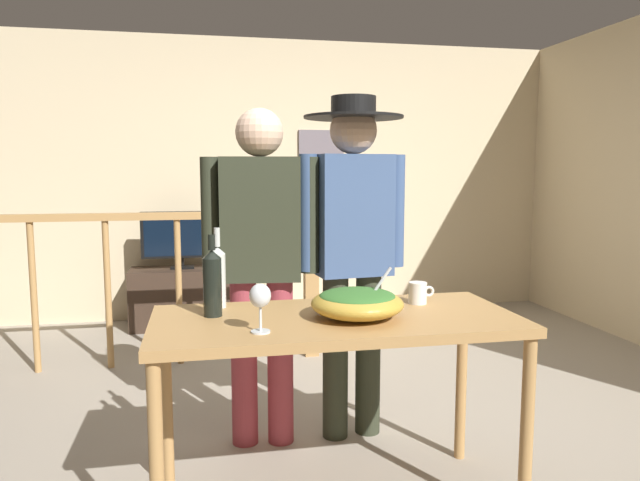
% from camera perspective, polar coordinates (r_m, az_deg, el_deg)
% --- Properties ---
extents(ground_plane, '(6.99, 6.99, 0.00)m').
position_cam_1_polar(ground_plane, '(3.28, 3.55, -17.93)').
color(ground_plane, '#9E9384').
extents(back_wall, '(5.25, 0.10, 2.56)m').
position_cam_1_polar(back_wall, '(5.62, -3.45, 5.93)').
color(back_wall, beige).
rests_on(back_wall, ground_plane).
extents(framed_picture, '(0.43, 0.03, 0.32)m').
position_cam_1_polar(framed_picture, '(5.62, 0.11, 9.00)').
color(framed_picture, slate).
extents(stair_railing, '(2.47, 0.10, 1.13)m').
position_cam_1_polar(stair_railing, '(4.25, -11.09, -2.68)').
color(stair_railing, '#B2844C').
rests_on(stair_railing, ground_plane).
extents(tv_console, '(0.90, 0.40, 0.52)m').
position_cam_1_polar(tv_console, '(5.33, -13.09, -5.37)').
color(tv_console, '#38281E').
rests_on(tv_console, ground_plane).
extents(flat_screen_tv, '(0.68, 0.12, 0.50)m').
position_cam_1_polar(flat_screen_tv, '(5.21, -13.26, 0.47)').
color(flat_screen_tv, black).
rests_on(flat_screen_tv, tv_console).
extents(serving_table, '(1.44, 0.65, 0.80)m').
position_cam_1_polar(serving_table, '(2.37, 1.53, -9.37)').
color(serving_table, '#B2844C').
rests_on(serving_table, ground_plane).
extents(salad_bowl, '(0.36, 0.36, 0.20)m').
position_cam_1_polar(salad_bowl, '(2.31, 3.63, -5.96)').
color(salad_bowl, gold).
rests_on(salad_bowl, serving_table).
extents(wine_glass, '(0.08, 0.08, 0.18)m').
position_cam_1_polar(wine_glass, '(2.10, -5.82, -5.54)').
color(wine_glass, silver).
rests_on(wine_glass, serving_table).
extents(wine_bottle_dark, '(0.07, 0.07, 0.32)m').
position_cam_1_polar(wine_bottle_dark, '(2.35, -10.38, -3.96)').
color(wine_bottle_dark, black).
rests_on(wine_bottle_dark, serving_table).
extents(wine_bottle_clear, '(0.07, 0.07, 0.34)m').
position_cam_1_polar(wine_bottle_clear, '(2.50, -9.87, -3.35)').
color(wine_bottle_clear, silver).
rests_on(wine_bottle_clear, serving_table).
extents(mug_white, '(0.11, 0.08, 0.09)m').
position_cam_1_polar(mug_white, '(2.58, 9.49, -5.02)').
color(mug_white, white).
rests_on(mug_white, serving_table).
extents(person_standing_left, '(0.57, 0.26, 1.67)m').
position_cam_1_polar(person_standing_left, '(2.89, -5.74, -0.89)').
color(person_standing_left, '#9E3842').
rests_on(person_standing_left, ground_plane).
extents(person_standing_right, '(0.55, 0.49, 1.73)m').
position_cam_1_polar(person_standing_right, '(2.96, 3.18, 0.44)').
color(person_standing_right, '#2D3323').
rests_on(person_standing_right, ground_plane).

